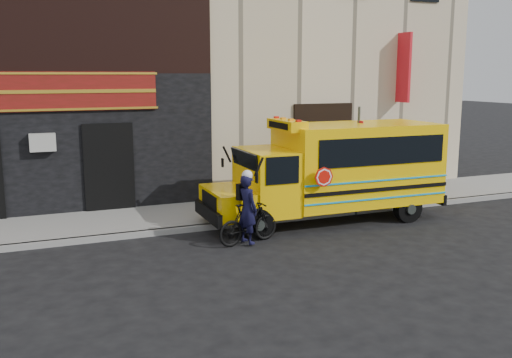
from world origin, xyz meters
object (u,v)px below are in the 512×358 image
object	(u,v)px
sign_pole	(358,156)
bicycle	(249,223)
school_bus	(337,168)
cyclist	(247,211)

from	to	relation	value
sign_pole	bicycle	xyz separation A→B (m)	(-4.03, -1.48, -1.25)
school_bus	sign_pole	bearing A→B (deg)	18.35
school_bus	sign_pole	size ratio (longest dim) A/B	2.16
bicycle	cyclist	bearing A→B (deg)	128.45
school_bus	cyclist	size ratio (longest dim) A/B	4.06
sign_pole	bicycle	world-z (taller)	sign_pole
school_bus	bicycle	distance (m)	3.53
bicycle	cyclist	distance (m)	0.36
sign_pole	bicycle	bearing A→B (deg)	-159.90
cyclist	bicycle	bearing A→B (deg)	-56.48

